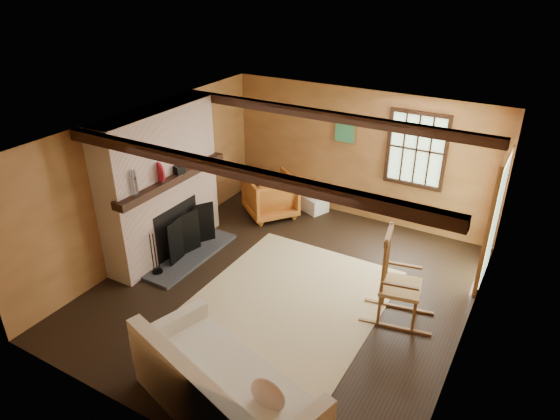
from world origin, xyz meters
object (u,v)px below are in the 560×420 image
Objects in this scene: laundry_basket at (313,203)px; rocking_chair at (397,283)px; armchair at (270,195)px; fireplace at (162,190)px; sofa at (222,394)px.

rocking_chair is at bearing -44.46° from laundry_basket.
armchair reaches higher than laundry_basket.
sofa is at bearing -39.73° from fireplace.
rocking_chair is at bearing 83.55° from sofa.
laundry_basket is 0.89m from armchair.
rocking_chair reaches higher than laundry_basket.
sofa is 2.69× the size of armchair.
laundry_basket is at bearing 34.59° from rocking_chair.
sofa is at bearing 62.41° from armchair.
laundry_basket is at bearing 60.27° from fireplace.
armchair is (-1.96, 4.26, 0.09)m from sofa.
fireplace reaches higher than sofa.
armchair is at bearing 67.28° from fireplace.
fireplace reaches higher than armchair.
sofa is at bearing 146.26° from rocking_chair.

